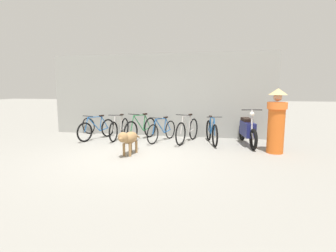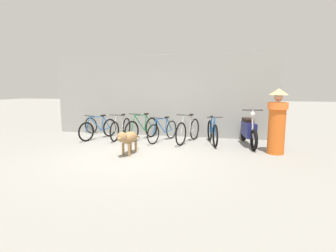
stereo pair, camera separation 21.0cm
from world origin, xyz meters
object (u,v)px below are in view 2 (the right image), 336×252
at_px(bicycle_3, 163,131).
at_px(person_in_robes, 277,120).
at_px(bicycle_0, 99,129).
at_px(stray_dog, 128,138).
at_px(bicycle_2, 142,129).
at_px(bicycle_1, 121,129).
at_px(spare_tire_left, 91,125).
at_px(bicycle_4, 188,131).
at_px(bicycle_5, 212,132).
at_px(motorcycle, 249,130).

relative_size(bicycle_3, person_in_robes, 0.93).
distance_m(bicycle_0, stray_dog, 2.54).
xyz_separation_m(bicycle_0, bicycle_3, (2.24, 0.10, 0.00)).
relative_size(bicycle_0, bicycle_2, 0.95).
distance_m(bicycle_1, person_in_robes, 4.94).
xyz_separation_m(bicycle_0, person_in_robes, (5.55, -0.80, 0.55)).
bearing_deg(person_in_robes, spare_tire_left, -29.58).
relative_size(bicycle_2, spare_tire_left, 2.75).
relative_size(bicycle_0, bicycle_4, 0.94).
height_order(bicycle_5, stray_dog, bicycle_5).
relative_size(person_in_robes, spare_tire_left, 2.79).
bearing_deg(bicycle_0, person_in_robes, 101.38).
distance_m(bicycle_4, stray_dog, 2.29).
bearing_deg(stray_dog, bicycle_5, 137.60).
relative_size(bicycle_4, stray_dog, 1.46).
relative_size(bicycle_5, spare_tire_left, 2.62).
bearing_deg(stray_dog, person_in_robes, 110.48).
xyz_separation_m(bicycle_3, stray_dog, (-0.46, -1.90, 0.10)).
relative_size(bicycle_5, person_in_robes, 0.94).
height_order(bicycle_1, bicycle_4, bicycle_4).
bearing_deg(bicycle_5, stray_dog, -61.48).
bearing_deg(bicycle_4, bicycle_5, 102.69).
xyz_separation_m(bicycle_1, bicycle_2, (0.76, 0.02, 0.02)).
xyz_separation_m(bicycle_2, spare_tire_left, (-2.29, 0.70, -0.06)).
height_order(bicycle_1, person_in_robes, person_in_robes).
xyz_separation_m(bicycle_0, stray_dog, (1.78, -1.80, 0.10)).
height_order(bicycle_2, bicycle_4, bicycle_4).
bearing_deg(bicycle_4, bicycle_2, -78.61).
bearing_deg(bicycle_3, bicycle_1, -73.46).
relative_size(bicycle_4, spare_tire_left, 2.77).
bearing_deg(bicycle_3, stray_dog, 6.23).
bearing_deg(bicycle_3, bicycle_4, 108.62).
height_order(bicycle_4, spare_tire_left, bicycle_4).
distance_m(bicycle_5, spare_tire_left, 4.71).
relative_size(bicycle_2, stray_dog, 1.45).
bearing_deg(bicycle_3, bicycle_5, 107.76).
distance_m(bicycle_5, person_in_robes, 1.99).
height_order(bicycle_4, motorcycle, motorcycle).
relative_size(bicycle_4, motorcycle, 0.88).
bearing_deg(bicycle_0, spare_tire_left, -118.99).
xyz_separation_m(bicycle_0, bicycle_1, (0.74, 0.18, 0.01)).
distance_m(bicycle_2, person_in_robes, 4.21).
distance_m(bicycle_5, stray_dog, 2.76).
bearing_deg(bicycle_1, bicycle_3, 87.31).
bearing_deg(person_in_robes, bicycle_0, -22.77).
relative_size(bicycle_3, motorcycle, 0.82).
distance_m(bicycle_3, bicycle_4, 0.84).
bearing_deg(bicycle_5, bicycle_0, -102.77).
relative_size(bicycle_0, spare_tire_left, 2.61).
distance_m(bicycle_1, motorcycle, 4.18).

